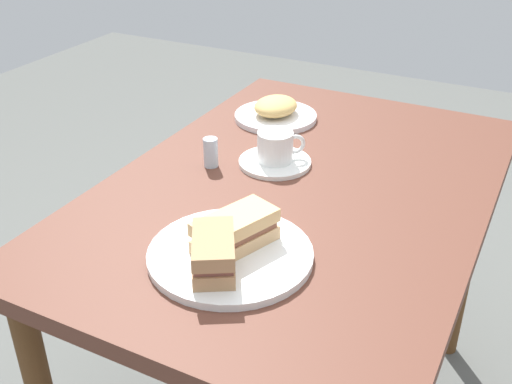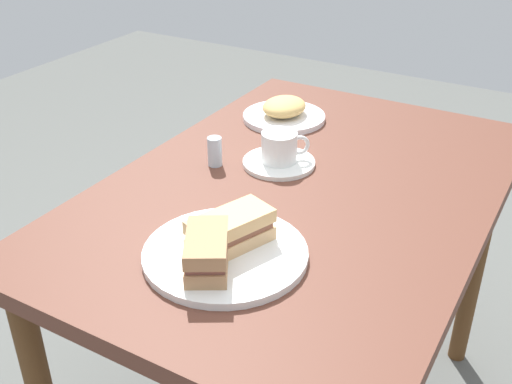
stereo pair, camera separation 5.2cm
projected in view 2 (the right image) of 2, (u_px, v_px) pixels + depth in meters
dining_table at (301, 221)px, 1.35m from camera, size 1.13×0.76×0.75m
sandwich_plate at (227, 254)px, 1.07m from camera, size 0.29×0.29×0.01m
sandwich_front at (232, 231)px, 1.07m from camera, size 0.16×0.12×0.06m
sandwich_back at (207, 251)px, 1.01m from camera, size 0.14×0.12×0.06m
coffee_saucer at (279, 163)px, 1.38m from camera, size 0.16×0.16×0.01m
coffee_cup at (280, 146)px, 1.36m from camera, size 0.09×0.10×0.07m
spoon at (281, 145)px, 1.44m from camera, size 0.09×0.05×0.01m
side_plate at (284, 117)px, 1.61m from camera, size 0.21×0.21×0.01m
side_food_pile at (284, 107)px, 1.59m from camera, size 0.13×0.11×0.04m
salt_shaker at (215, 151)px, 1.37m from camera, size 0.03×0.03×0.07m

